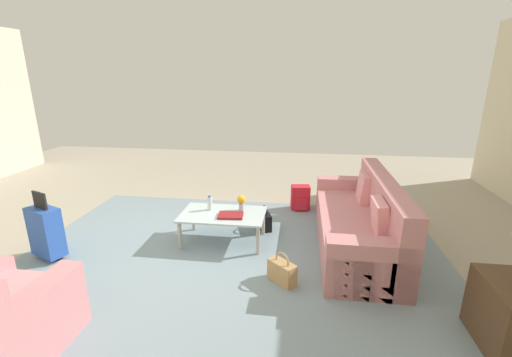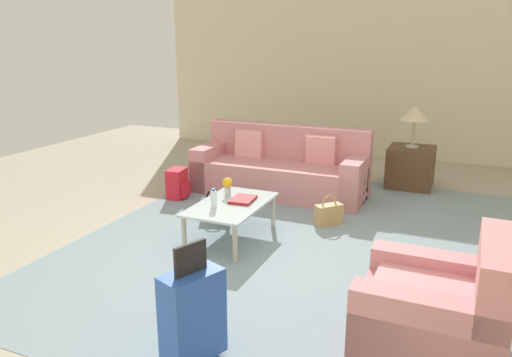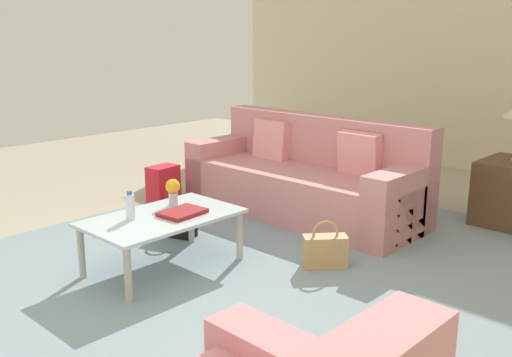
{
  "view_description": "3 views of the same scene",
  "coord_description": "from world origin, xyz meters",
  "px_view_note": "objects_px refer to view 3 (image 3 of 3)",
  "views": [
    {
      "loc": [
        -1.38,
        3.54,
        2.15
      ],
      "look_at": [
        -0.91,
        0.07,
        1.08
      ],
      "focal_mm": 24.0,
      "sensor_mm": 36.0,
      "label": 1
    },
    {
      "loc": [
        4.06,
        1.71,
        2.07
      ],
      "look_at": [
        0.0,
        -0.04,
        0.83
      ],
      "focal_mm": 35.0,
      "sensor_mm": 36.0,
      "label": 2
    },
    {
      "loc": [
        1.97,
        2.66,
        1.66
      ],
      "look_at": [
        -0.85,
        0.0,
        0.69
      ],
      "focal_mm": 40.0,
      "sensor_mm": 36.0,
      "label": 3
    }
  ],
  "objects_px": {
    "coffee_table_book": "(182,212)",
    "backpack_red": "(164,186)",
    "flower_vase": "(173,190)",
    "handbag_tan": "(325,250)",
    "couch": "(307,181)",
    "coffee_table": "(163,222)",
    "handbag_black": "(177,222)",
    "water_bottle": "(130,206)"
  },
  "relations": [
    {
      "from": "coffee_table",
      "to": "flower_vase",
      "type": "distance_m",
      "value": 0.32
    },
    {
      "from": "couch",
      "to": "backpack_red",
      "type": "bearing_deg",
      "value": -56.28
    },
    {
      "from": "handbag_tan",
      "to": "backpack_red",
      "type": "relative_size",
      "value": 0.89
    },
    {
      "from": "coffee_table",
      "to": "handbag_black",
      "type": "height_order",
      "value": "coffee_table"
    },
    {
      "from": "handbag_tan",
      "to": "coffee_table",
      "type": "bearing_deg",
      "value": -45.27
    },
    {
      "from": "coffee_table_book",
      "to": "flower_vase",
      "type": "xyz_separation_m",
      "value": [
        -0.1,
        -0.23,
        0.11
      ]
    },
    {
      "from": "handbag_tan",
      "to": "couch",
      "type": "bearing_deg",
      "value": -135.88
    },
    {
      "from": "handbag_tan",
      "to": "handbag_black",
      "type": "xyz_separation_m",
      "value": [
        0.33,
        -1.31,
        0.0
      ]
    },
    {
      "from": "water_bottle",
      "to": "flower_vase",
      "type": "bearing_deg",
      "value": -173.21
    },
    {
      "from": "handbag_tan",
      "to": "handbag_black",
      "type": "distance_m",
      "value": 1.35
    },
    {
      "from": "couch",
      "to": "handbag_black",
      "type": "xyz_separation_m",
      "value": [
        1.3,
        -0.37,
        -0.18
      ]
    },
    {
      "from": "coffee_table",
      "to": "flower_vase",
      "type": "relative_size",
      "value": 5.35
    },
    {
      "from": "coffee_table",
      "to": "water_bottle",
      "type": "bearing_deg",
      "value": -26.57
    },
    {
      "from": "handbag_black",
      "to": "backpack_red",
      "type": "height_order",
      "value": "backpack_red"
    },
    {
      "from": "couch",
      "to": "backpack_red",
      "type": "distance_m",
      "value": 1.44
    },
    {
      "from": "couch",
      "to": "handbag_tan",
      "type": "relative_size",
      "value": 6.53
    },
    {
      "from": "water_bottle",
      "to": "backpack_red",
      "type": "bearing_deg",
      "value": -135.28
    },
    {
      "from": "coffee_table_book",
      "to": "handbag_tan",
      "type": "distance_m",
      "value": 1.08
    },
    {
      "from": "flower_vase",
      "to": "couch",
      "type": "bearing_deg",
      "value": 178.18
    },
    {
      "from": "backpack_red",
      "to": "coffee_table",
      "type": "bearing_deg",
      "value": 52.18
    },
    {
      "from": "coffee_table",
      "to": "flower_vase",
      "type": "height_order",
      "value": "flower_vase"
    },
    {
      "from": "handbag_black",
      "to": "coffee_table",
      "type": "bearing_deg",
      "value": 43.2
    },
    {
      "from": "coffee_table",
      "to": "backpack_red",
      "type": "distance_m",
      "value": 1.64
    },
    {
      "from": "flower_vase",
      "to": "handbag_black",
      "type": "distance_m",
      "value": 0.58
    },
    {
      "from": "flower_vase",
      "to": "handbag_tan",
      "type": "xyz_separation_m",
      "value": [
        -0.61,
        0.99,
        -0.4
      ]
    },
    {
      "from": "coffee_table_book",
      "to": "backpack_red",
      "type": "xyz_separation_m",
      "value": [
        -0.88,
        -1.37,
        -0.23
      ]
    },
    {
      "from": "couch",
      "to": "handbag_black",
      "type": "height_order",
      "value": "couch"
    },
    {
      "from": "water_bottle",
      "to": "backpack_red",
      "type": "relative_size",
      "value": 0.51
    },
    {
      "from": "couch",
      "to": "water_bottle",
      "type": "xyz_separation_m",
      "value": [
        2.0,
        -0.0,
        0.19
      ]
    },
    {
      "from": "coffee_table_book",
      "to": "backpack_red",
      "type": "relative_size",
      "value": 0.79
    },
    {
      "from": "coffee_table",
      "to": "handbag_tan",
      "type": "height_order",
      "value": "coffee_table"
    },
    {
      "from": "handbag_black",
      "to": "flower_vase",
      "type": "bearing_deg",
      "value": 48.8
    },
    {
      "from": "flower_vase",
      "to": "backpack_red",
      "type": "height_order",
      "value": "flower_vase"
    },
    {
      "from": "water_bottle",
      "to": "handbag_tan",
      "type": "relative_size",
      "value": 0.57
    },
    {
      "from": "water_bottle",
      "to": "flower_vase",
      "type": "height_order",
      "value": "flower_vase"
    },
    {
      "from": "coffee_table_book",
      "to": "handbag_tan",
      "type": "bearing_deg",
      "value": 128.27
    },
    {
      "from": "coffee_table",
      "to": "backpack_red",
      "type": "bearing_deg",
      "value": -127.82
    },
    {
      "from": "flower_vase",
      "to": "backpack_red",
      "type": "relative_size",
      "value": 0.51
    },
    {
      "from": "handbag_black",
      "to": "backpack_red",
      "type": "bearing_deg",
      "value": -121.46
    },
    {
      "from": "coffee_table",
      "to": "coffee_table_book",
      "type": "distance_m",
      "value": 0.16
    },
    {
      "from": "couch",
      "to": "handbag_black",
      "type": "distance_m",
      "value": 1.36
    },
    {
      "from": "coffee_table_book",
      "to": "backpack_red",
      "type": "height_order",
      "value": "coffee_table_book"
    }
  ]
}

